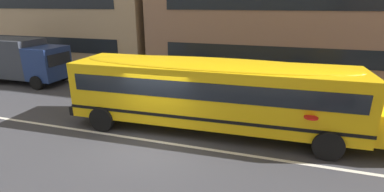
{
  "coord_description": "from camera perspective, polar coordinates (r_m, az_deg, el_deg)",
  "views": [
    {
      "loc": [
        4.2,
        -8.69,
        4.99
      ],
      "look_at": [
        1.25,
        0.83,
        1.67
      ],
      "focal_mm": 26.22,
      "sensor_mm": 36.0,
      "label": 1
    }
  ],
  "objects": [
    {
      "name": "sidewalk_far",
      "position": [
        17.63,
        2.74,
        1.97
      ],
      "size": [
        120.0,
        3.0,
        0.01
      ],
      "primitive_type": "cube",
      "color": "gray",
      "rests_on": "ground_plane"
    },
    {
      "name": "box_truck",
      "position": [
        21.4,
        -31.51,
        6.44
      ],
      "size": [
        6.05,
        2.49,
        2.82
      ],
      "rotation": [
        0.0,
        0.0,
        -0.01
      ],
      "color": "navy",
      "rests_on": "ground_plane"
    },
    {
      "name": "school_bus",
      "position": [
        11.08,
        5.15,
        1.23
      ],
      "size": [
        13.12,
        3.14,
        2.92
      ],
      "rotation": [
        0.0,
        0.0,
        0.03
      ],
      "color": "yellow",
      "rests_on": "ground_plane"
    },
    {
      "name": "lane_centreline",
      "position": [
        10.87,
        -7.7,
        -9.09
      ],
      "size": [
        110.0,
        0.16,
        0.01
      ],
      "primitive_type": "cube",
      "color": "silver",
      "rests_on": "ground_plane"
    },
    {
      "name": "ground_plane",
      "position": [
        10.87,
        -7.7,
        -9.11
      ],
      "size": [
        400.0,
        400.0,
        0.0
      ],
      "primitive_type": "plane",
      "color": "#38383D"
    }
  ]
}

